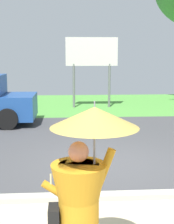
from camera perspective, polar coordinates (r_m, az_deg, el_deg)
ground_plane at (r=10.87m, az=1.63°, el=-4.19°), size 40.00×22.00×0.20m
monk_pedestrian at (r=3.63m, az=-0.88°, el=-14.81°), size 1.04×0.94×2.13m
roadside_billboard at (r=16.36m, az=0.83°, el=9.71°), size 2.60×0.12×3.50m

